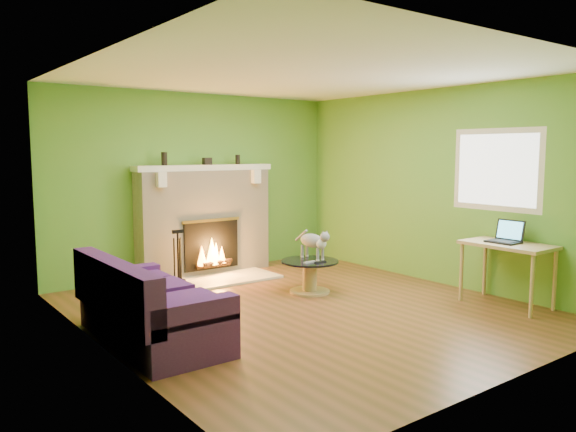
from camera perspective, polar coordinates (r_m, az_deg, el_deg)
name	(u,v)px	position (r m, az deg, el deg)	size (l,w,h in m)	color
floor	(305,309)	(6.42, 1.76, -9.43)	(5.00, 5.00, 0.00)	brown
ceiling	(306,74)	(6.23, 1.85, 14.23)	(5.00, 5.00, 0.00)	white
wall_back	(198,184)	(8.28, -9.11, 3.25)	(5.00, 5.00, 0.00)	#559A32
wall_front	(515,215)	(4.53, 22.03, 0.11)	(5.00, 5.00, 0.00)	#559A32
wall_left	(102,206)	(5.10, -18.33, 0.93)	(5.00, 5.00, 0.00)	#559A32
wall_right	(436,187)	(7.80, 14.83, 2.91)	(5.00, 5.00, 0.00)	#559A32
window_frame	(497,170)	(7.25, 20.44, 4.43)	(1.20, 1.20, 0.00)	silver
window_pane	(496,170)	(7.25, 20.40, 4.43)	(1.06, 1.06, 0.00)	white
fireplace	(205,221)	(8.17, -8.43, -0.50)	(2.10, 0.46, 1.58)	beige
hearth	(224,279)	(7.86, -6.53, -6.37)	(1.50, 0.75, 0.03)	beige
mantel	(205,168)	(8.09, -8.46, 4.89)	(2.10, 0.28, 0.08)	white
sofa	(147,309)	(5.45, -14.17, -9.16)	(0.85, 1.79, 0.80)	#47185D
coffee_table	(310,274)	(7.10, 2.23, -5.90)	(0.72, 0.72, 0.41)	tan
desk	(508,251)	(6.90, 21.42, -3.31)	(0.57, 0.98, 0.73)	tan
cat	(312,244)	(7.12, 2.48, -2.86)	(0.23, 0.62, 0.39)	slate
remote_silver	(310,262)	(6.91, 2.22, -4.71)	(0.17, 0.04, 0.02)	gray
remote_black	(320,262)	(6.94, 3.30, -4.67)	(0.16, 0.04, 0.02)	black
laptop	(504,232)	(6.88, 21.06, -1.49)	(0.30, 0.35, 0.26)	black
fire_tools	(178,256)	(7.63, -11.10, -4.00)	(0.19, 0.19, 0.71)	black
mantel_vase_left	(164,159)	(7.85, -12.46, 5.70)	(0.08, 0.08, 0.18)	black
mantel_vase_right	(238,159)	(8.40, -5.13, 5.74)	(0.07, 0.07, 0.14)	black
mantel_box	(207,161)	(8.14, -8.21, 5.53)	(0.12, 0.08, 0.10)	black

